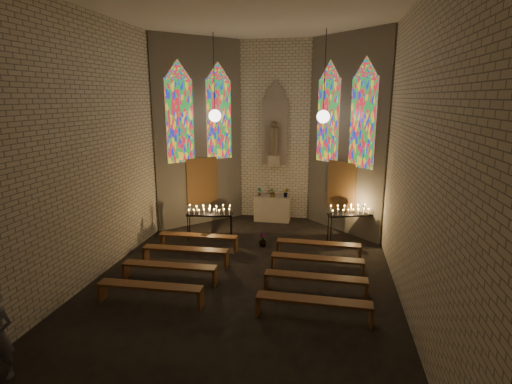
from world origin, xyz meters
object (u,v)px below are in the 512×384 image
altar (272,208)px  votive_stand_left (210,212)px  aisle_flower_pot (263,240)px  votive_stand_right (352,212)px

altar → votive_stand_left: (-1.81, -2.60, 0.50)m
altar → aisle_flower_pot: 2.92m
aisle_flower_pot → altar: bearing=91.9°
aisle_flower_pot → votive_stand_left: bearing=170.8°
altar → aisle_flower_pot: bearing=-88.1°
votive_stand_left → altar: bearing=47.5°
votive_stand_left → votive_stand_right: bearing=1.2°
aisle_flower_pot → votive_stand_right: (2.90, 1.06, 0.81)m
votive_stand_left → aisle_flower_pot: bearing=-16.9°
altar → votive_stand_right: 3.57m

